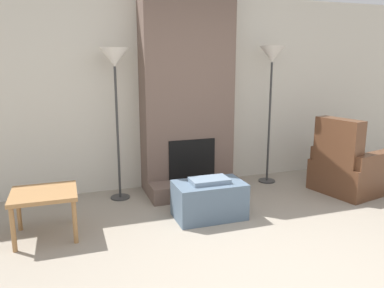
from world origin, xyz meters
The scene contains 8 objects.
ground_plane centered at (0.00, 0.00, 0.00)m, with size 24.00×24.00×0.00m, color gray.
wall_back centered at (0.00, 2.65, 1.30)m, with size 8.02×0.06×2.60m, color beige.
fireplace centered at (0.00, 2.38, 1.23)m, with size 1.20×0.78×2.60m.
ottoman centered at (-0.08, 1.34, 0.21)m, with size 0.77×0.47×0.46m.
armchair centered at (1.99, 1.54, 0.30)m, with size 1.01×0.95×1.01m.
side_table centered at (-1.79, 1.42, 0.41)m, with size 0.62×0.56×0.47m.
floor_lamp_left centered at (-0.94, 2.28, 1.66)m, with size 0.35×0.35×1.88m.
floor_lamp_right centered at (1.19, 2.28, 1.70)m, with size 0.35×0.35×1.93m.
Camera 1 is at (-1.54, -2.34, 1.71)m, focal length 35.00 mm.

